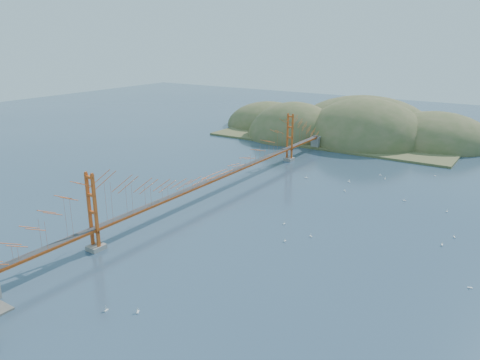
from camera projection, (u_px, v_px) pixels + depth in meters
The scene contains 19 objects.
ground at pixel (218, 193), 91.81m from camera, with size 320.00×320.00×0.00m, color #314963.
bridge at pixel (218, 159), 89.86m from camera, with size 2.20×94.40×12.00m.
far_headlands at pixel (353, 135), 145.23m from camera, with size 84.00×58.00×25.00m.
sailboat_7 at pixel (404, 200), 87.66m from camera, with size 0.64×0.56×0.73m.
sailboat_11 at pixel (455, 237), 71.93m from camera, with size 0.57×0.57×0.62m.
sailboat_10 at pixel (138, 311), 52.53m from camera, with size 0.67×0.67×0.73m.
sailboat_17 at pixel (435, 175), 103.17m from camera, with size 0.51×0.44×0.58m.
sailboat_12 at pixel (380, 175), 103.57m from camera, with size 0.49×0.40×0.57m.
sailboat_14 at pixel (285, 241), 70.53m from camera, with size 0.46×0.52×0.60m.
sailboat_3 at pixel (306, 178), 101.42m from camera, with size 0.62×0.54×0.71m.
sailboat_13 at pixel (470, 287), 57.54m from camera, with size 0.56×0.51×0.63m.
sailboat_5 at pixel (442, 244), 69.24m from camera, with size 0.58×0.60×0.68m.
sailboat_16 at pixel (349, 181), 98.84m from camera, with size 0.70×0.70×0.74m.
sailboat_15 at pixel (385, 179), 100.73m from camera, with size 0.53×0.57×0.64m.
sailboat_2 at pixel (311, 236), 72.18m from camera, with size 0.62×0.62×0.65m.
sailboat_1 at pixel (345, 190), 93.11m from camera, with size 0.62×0.62×0.65m.
sailboat_9 at pixel (447, 211), 82.32m from camera, with size 0.43×0.49×0.56m.
sailboat_0 at pixel (284, 223), 76.93m from camera, with size 0.50×0.54×0.61m.
sailboat_extra_0 at pixel (106, 310), 52.81m from camera, with size 0.49×0.58×0.66m.
Camera 1 is at (51.45, -70.08, 29.93)m, focal length 35.00 mm.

